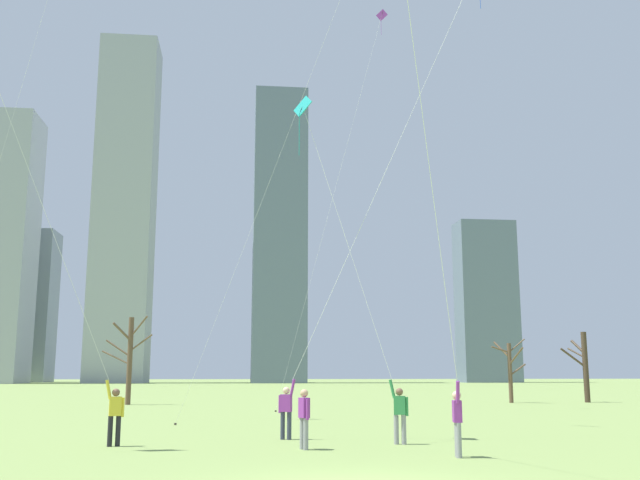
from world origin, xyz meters
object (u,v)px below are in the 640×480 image
object	(u,v)px
bare_tree_left_of_center	(584,365)
kite_flyer_foreground_left_green	(77,308)
kite_flyer_far_back_orange	(447,335)
bare_tree_rightmost	(129,357)
kite_flyer_midfield_left_teal	(384,364)
bare_tree_center	(510,368)
distant_kite_drifting_right_purple	(366,76)
distant_kite_high_overhead_pink	(339,3)
bystander_strolling_midfield	(304,416)
kite_flyer_midfield_center_blue	(316,339)

from	to	relation	value
bare_tree_left_of_center	kite_flyer_foreground_left_green	bearing A→B (deg)	-136.23
bare_tree_left_of_center	kite_flyer_far_back_orange	bearing A→B (deg)	-120.70
kite_flyer_far_back_orange	bare_tree_rightmost	xyz separation A→B (m)	(-11.99, 32.08, 0.09)
kite_flyer_midfield_left_teal	bare_tree_rightmost	bearing A→B (deg)	112.94
kite_flyer_midfield_left_teal	bare_tree_center	xyz separation A→B (m)	(14.30, 27.28, 0.00)
distant_kite_drifting_right_purple	distant_kite_high_overhead_pink	bearing A→B (deg)	-104.98
kite_flyer_foreground_left_green	bystander_strolling_midfield	bearing A→B (deg)	-10.47
bare_tree_center	kite_flyer_midfield_left_teal	bearing A→B (deg)	-117.66
kite_flyer_midfield_left_teal	bare_tree_left_of_center	bearing A→B (deg)	54.24
kite_flyer_foreground_left_green	bare_tree_rightmost	distance (m)	27.42
kite_flyer_far_back_orange	kite_flyer_midfield_center_blue	distance (m)	7.02
bystander_strolling_midfield	distant_kite_drifting_right_purple	size ratio (longest dim) A/B	0.07
bare_tree_rightmost	bystander_strolling_midfield	bearing A→B (deg)	-72.60
bare_tree_center	bare_tree_rightmost	xyz separation A→B (m)	(-25.78, -0.16, 0.71)
distant_kite_drifting_right_purple	bare_tree_rightmost	world-z (taller)	distant_kite_drifting_right_purple
distant_kite_high_overhead_pink	bare_tree_center	distance (m)	29.72
kite_flyer_far_back_orange	kite_flyer_midfield_left_teal	xyz separation A→B (m)	(-0.52, 4.96, -0.62)
bare_tree_center	distant_kite_drifting_right_purple	bearing A→B (deg)	-143.90
bystander_strolling_midfield	kite_flyer_midfield_center_blue	bearing A→B (deg)	77.68
kite_flyer_foreground_left_green	kite_flyer_far_back_orange	distance (m)	10.74
kite_flyer_midfield_center_blue	bare_tree_rightmost	bearing A→B (deg)	110.62
distant_kite_drifting_right_purple	bare_tree_center	xyz separation A→B (m)	(11.37, 8.29, -17.38)
distant_kite_drifting_right_purple	distant_kite_high_overhead_pink	size ratio (longest dim) A/B	1.24
distant_kite_drifting_right_purple	bystander_strolling_midfield	bearing A→B (deg)	-105.05
kite_flyer_midfield_center_blue	bare_tree_rightmost	distance (m)	27.23
kite_flyer_foreground_left_green	distant_kite_high_overhead_pink	distance (m)	17.41
bare_tree_center	kite_flyer_midfield_center_blue	bearing A→B (deg)	-122.26
kite_flyer_foreground_left_green	bare_tree_left_of_center	size ratio (longest dim) A/B	2.84
kite_flyer_midfield_left_teal	distant_kite_drifting_right_purple	xyz separation A→B (m)	(2.93, 18.99, 17.38)
kite_flyer_midfield_center_blue	bystander_strolling_midfield	xyz separation A→B (m)	(-0.66, -3.02, -2.23)
kite_flyer_midfield_left_teal	bare_tree_rightmost	world-z (taller)	kite_flyer_midfield_left_teal
kite_flyer_far_back_orange	bare_tree_center	distance (m)	35.07
distant_kite_drifting_right_purple	kite_flyer_midfield_center_blue	bearing A→B (deg)	-105.52
distant_kite_drifting_right_purple	distant_kite_high_overhead_pink	world-z (taller)	distant_kite_drifting_right_purple
kite_flyer_far_back_orange	kite_flyer_midfield_center_blue	size ratio (longest dim) A/B	0.92
kite_flyer_foreground_left_green	bare_tree_center	world-z (taller)	kite_flyer_foreground_left_green
kite_flyer_midfield_center_blue	kite_flyer_midfield_left_teal	size ratio (longest dim) A/B	1.52
kite_flyer_midfield_center_blue	kite_flyer_midfield_left_teal	bearing A→B (deg)	-40.92
kite_flyer_midfield_center_blue	bare_tree_left_of_center	world-z (taller)	kite_flyer_midfield_center_blue
bare_tree_left_of_center	bare_tree_center	distance (m)	5.43
bare_tree_center	bare_tree_rightmost	bearing A→B (deg)	-179.64
kite_flyer_far_back_orange	kite_flyer_midfield_left_teal	size ratio (longest dim) A/B	1.40
bystander_strolling_midfield	bare_tree_left_of_center	world-z (taller)	bare_tree_left_of_center
distant_kite_drifting_right_purple	bare_tree_rightmost	bearing A→B (deg)	150.57
kite_flyer_foreground_left_green	bare_tree_rightmost	xyz separation A→B (m)	(-2.43, 27.30, -0.86)
distant_kite_high_overhead_pink	bare_tree_rightmost	distance (m)	27.57
bare_tree_left_of_center	kite_flyer_midfield_left_teal	bearing A→B (deg)	-125.76
bare_tree_left_of_center	bare_tree_rightmost	bearing A→B (deg)	-179.52
kite_flyer_midfield_left_teal	bystander_strolling_midfield	xyz separation A→B (m)	(-2.55, -1.38, -1.42)
kite_flyer_midfield_left_teal	bystander_strolling_midfield	size ratio (longest dim) A/B	7.02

